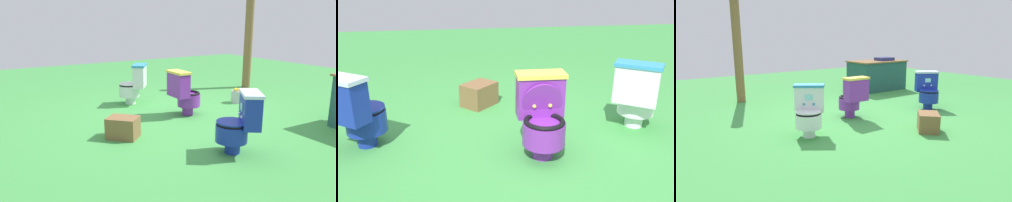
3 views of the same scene
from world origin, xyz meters
The scene contains 5 objects.
ground centered at (0.00, 0.00, 0.00)m, with size 14.00×14.00×0.00m, color #429947.
toilet_white centered at (-1.18, -0.30, 0.37)m, with size 0.61×0.63×0.73m.
toilet_blue centered at (1.52, -0.26, 0.37)m, with size 0.61×0.63×0.73m.
toilet_purple centered at (-0.10, 0.07, 0.37)m, with size 0.44×0.50×0.73m.
small_crate centered at (0.35, -1.20, 0.14)m, with size 0.39×0.29×0.28m, color brown.
Camera 2 is at (0.62, 2.80, 1.57)m, focal length 37.36 mm.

